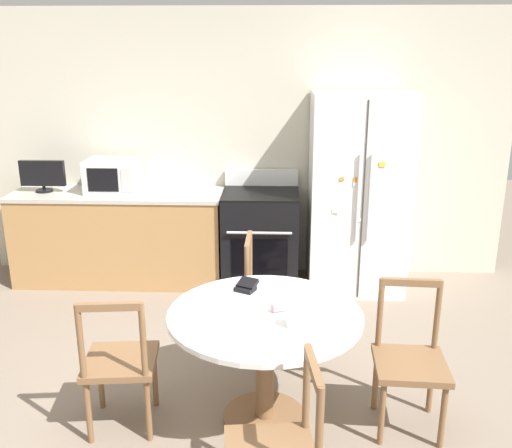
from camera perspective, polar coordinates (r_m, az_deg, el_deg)
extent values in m
plane|color=gray|center=(3.73, -3.72, -19.50)|extent=(14.00, 14.00, 0.00)
cube|color=beige|center=(5.71, -1.26, 7.86)|extent=(5.20, 0.10, 2.60)
cube|color=#AD7F4C|center=(5.77, -13.39, -1.39)|extent=(2.00, 0.62, 0.86)
cube|color=#B7B2A8|center=(5.65, -13.70, 2.94)|extent=(2.03, 0.64, 0.03)
cube|color=white|center=(5.41, 10.11, 3.03)|extent=(0.89, 0.71, 1.85)
cube|color=#333333|center=(5.06, 10.63, 2.03)|extent=(0.01, 0.01, 1.78)
cylinder|color=silver|center=(5.03, 10.12, 2.51)|extent=(0.02, 0.02, 0.78)
cylinder|color=silver|center=(5.05, 11.25, 2.48)|extent=(0.02, 0.02, 0.78)
cube|color=white|center=(5.05, 7.93, 1.32)|extent=(0.06, 0.01, 0.05)
cube|color=white|center=(5.01, 9.94, 3.94)|extent=(0.04, 0.01, 0.03)
cube|color=orange|center=(4.99, 8.61, 4.48)|extent=(0.04, 0.01, 0.03)
cube|color=orange|center=(5.00, 10.02, 4.34)|extent=(0.05, 0.01, 0.04)
cube|color=yellow|center=(5.01, 12.51, 5.84)|extent=(0.05, 0.01, 0.04)
cube|color=white|center=(5.10, 10.25, 0.40)|extent=(0.04, 0.01, 0.03)
cube|color=black|center=(5.53, 0.45, -1.54)|extent=(0.72, 0.64, 0.90)
cube|color=black|center=(5.25, 0.34, -3.61)|extent=(0.52, 0.01, 0.40)
cylinder|color=silver|center=(5.14, 0.33, -0.90)|extent=(0.59, 0.02, 0.02)
cube|color=black|center=(5.40, 0.46, 3.09)|extent=(0.72, 0.64, 0.02)
cube|color=white|center=(5.66, 0.56, 4.69)|extent=(0.72, 0.06, 0.16)
cube|color=white|center=(5.64, -14.10, 4.71)|extent=(0.49, 0.37, 0.31)
cube|color=black|center=(5.47, -15.08, 4.27)|extent=(0.29, 0.01, 0.22)
cube|color=silver|center=(5.41, -12.83, 4.29)|extent=(0.10, 0.01, 0.23)
cylinder|color=black|center=(5.87, -20.40, 3.15)|extent=(0.16, 0.16, 0.02)
cylinder|color=black|center=(5.86, -20.43, 3.43)|extent=(0.03, 0.03, 0.04)
cube|color=black|center=(5.83, -20.58, 4.79)|extent=(0.43, 0.05, 0.24)
cylinder|color=white|center=(3.42, 0.91, -9.08)|extent=(1.16, 1.16, 0.03)
cylinder|color=brown|center=(3.59, 0.88, -14.15)|extent=(0.11, 0.11, 0.68)
cylinder|color=brown|center=(3.78, 0.86, -18.68)|extent=(0.52, 0.52, 0.03)
cube|color=brown|center=(3.61, -13.38, -13.22)|extent=(0.46, 0.46, 0.04)
cylinder|color=brown|center=(3.90, -15.30, -14.73)|extent=(0.04, 0.04, 0.41)
cylinder|color=brown|center=(3.84, -10.10, -14.86)|extent=(0.04, 0.04, 0.41)
cylinder|color=brown|center=(3.62, -16.40, -17.59)|extent=(0.04, 0.04, 0.41)
cylinder|color=brown|center=(3.56, -10.72, -17.80)|extent=(0.04, 0.04, 0.41)
cylinder|color=brown|center=(3.36, -17.15, -11.14)|extent=(0.04, 0.04, 0.45)
cylinder|color=brown|center=(3.30, -11.22, -11.25)|extent=(0.04, 0.04, 0.45)
cube|color=brown|center=(3.24, -14.48, -8.01)|extent=(0.35, 0.07, 0.04)
cube|color=brown|center=(4.32, 1.79, -7.40)|extent=(0.43, 0.43, 0.04)
cylinder|color=brown|center=(4.57, 4.00, -9.10)|extent=(0.04, 0.04, 0.41)
cylinder|color=brown|center=(4.27, 4.06, -11.15)|extent=(0.04, 0.04, 0.41)
cylinder|color=brown|center=(4.58, -0.37, -9.01)|extent=(0.04, 0.04, 0.41)
cylinder|color=brown|center=(4.27, -0.65, -11.06)|extent=(0.04, 0.04, 0.41)
cylinder|color=brown|center=(4.39, -0.60, -3.50)|extent=(0.04, 0.04, 0.45)
cylinder|color=brown|center=(4.07, -0.91, -5.22)|extent=(0.04, 0.04, 0.45)
cube|color=brown|center=(4.16, -0.76, -1.70)|extent=(0.04, 0.34, 0.04)
cube|color=brown|center=(3.60, 15.19, -13.45)|extent=(0.44, 0.44, 0.04)
cylinder|color=brown|center=(3.61, 18.18, -17.86)|extent=(0.04, 0.04, 0.41)
cylinder|color=brown|center=(3.55, 12.48, -18.01)|extent=(0.04, 0.04, 0.41)
cylinder|color=brown|center=(3.89, 17.09, -14.98)|extent=(0.04, 0.04, 0.41)
cylinder|color=brown|center=(3.83, 11.87, -15.06)|extent=(0.04, 0.04, 0.41)
cylinder|color=brown|center=(3.68, 17.68, -8.62)|extent=(0.04, 0.04, 0.45)
cylinder|color=brown|center=(3.62, 12.30, -8.61)|extent=(0.04, 0.04, 0.45)
cube|color=brown|center=(3.57, 15.27, -5.65)|extent=(0.35, 0.05, 0.04)
cylinder|color=brown|center=(2.58, 6.35, -20.04)|extent=(0.04, 0.04, 0.45)
cylinder|color=brown|center=(2.85, 5.07, -15.88)|extent=(0.04, 0.04, 0.45)
cube|color=brown|center=(2.60, 5.81, -14.15)|extent=(0.07, 0.35, 0.04)
cylinder|color=silver|center=(3.23, 3.85, -9.49)|extent=(0.09, 0.09, 0.09)
cylinder|color=beige|center=(3.24, 3.85, -9.83)|extent=(0.08, 0.08, 0.05)
cylinder|color=pink|center=(3.43, 3.07, -8.20)|extent=(0.19, 0.12, 0.05)
cube|color=black|center=(3.69, -1.07, -6.51)|extent=(0.15, 0.14, 0.03)
cube|color=black|center=(3.70, -0.85, -5.97)|extent=(0.15, 0.14, 0.06)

